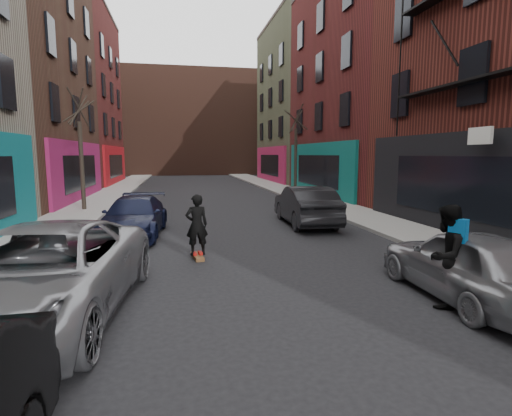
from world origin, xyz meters
name	(u,v)px	position (x,y,z in m)	size (l,w,h in m)	color
sidewalk_left	(119,189)	(-6.25, 30.00, 0.07)	(2.50, 84.00, 0.13)	gray
sidewalk_right	(275,187)	(6.25, 30.00, 0.07)	(2.50, 84.00, 0.13)	gray
buildings_right	(482,49)	(13.50, 16.00, 8.00)	(12.00, 56.00, 16.00)	#452A1D
building_far	(189,124)	(0.00, 56.00, 7.00)	(40.00, 10.00, 14.00)	#47281E
tree_left_far	(80,141)	(-6.20, 18.00, 3.38)	(2.00, 2.00, 6.50)	black
tree_right_far	(296,143)	(6.20, 24.00, 3.53)	(2.00, 2.00, 6.80)	black
parked_left_far	(43,274)	(-3.96, 4.60, 0.79)	(2.63, 5.71, 1.59)	gray
parked_left_end	(134,217)	(-3.20, 11.54, 0.67)	(1.86, 4.58, 1.33)	black
parked_right_far	(468,264)	(3.65, 4.08, 0.70)	(1.66, 4.12, 1.41)	gray
parked_right_end	(306,205)	(3.20, 12.56, 0.77)	(1.62, 4.65, 1.53)	black
skateboard	(197,256)	(-1.26, 8.15, 0.05)	(0.22, 0.80, 0.10)	brown
skateboarder	(197,225)	(-1.26, 8.15, 0.91)	(0.59, 0.39, 1.63)	black
pedestrian	(446,256)	(3.00, 3.86, 0.95)	(1.14, 1.06, 1.88)	black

